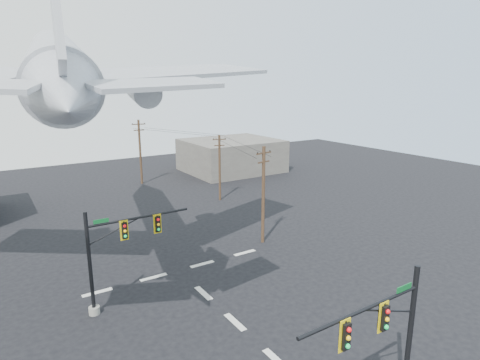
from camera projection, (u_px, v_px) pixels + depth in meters
ground at (277, 360)px, 20.51m from camera, size 120.00×120.00×0.00m
lane_markings at (224, 311)px, 24.86m from camera, size 14.00×21.20×0.01m
signal_mast_near at (390, 344)px, 16.20m from camera, size 6.68×0.73×6.59m
signal_mast_far at (114, 255)px, 24.49m from camera, size 6.76×0.72×6.59m
utility_pole_a at (263, 193)px, 34.66m from camera, size 1.71×0.44×8.61m
utility_pole_b at (220, 167)px, 47.56m from camera, size 1.57×0.50×7.90m
utility_pole_c at (140, 151)px, 55.31m from camera, size 1.82×0.45×8.94m
power_lines at (203, 138)px, 45.49m from camera, size 6.71×26.48×0.17m
airliner at (56, 64)px, 25.91m from camera, size 30.01×31.86×8.37m
building_right at (231, 155)px, 64.16m from camera, size 14.00×12.00×5.00m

